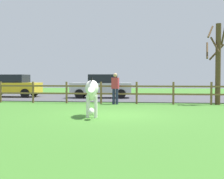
# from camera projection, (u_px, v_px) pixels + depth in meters

# --- Properties ---
(ground_plane) EXTENTS (60.00, 60.00, 0.00)m
(ground_plane) POSITION_uv_depth(u_px,v_px,m) (114.00, 115.00, 11.80)
(ground_plane) COLOR #3D7528
(parking_asphalt) EXTENTS (28.00, 7.40, 0.05)m
(parking_asphalt) POSITION_uv_depth(u_px,v_px,m) (132.00, 98.00, 21.00)
(parking_asphalt) COLOR #47474C
(parking_asphalt) RESTS_ON ground_plane
(paddock_fence) EXTENTS (21.27, 0.11, 1.17)m
(paddock_fence) POSITION_uv_depth(u_px,v_px,m) (119.00, 91.00, 16.78)
(paddock_fence) COLOR brown
(paddock_fence) RESTS_ON ground_plane
(bare_tree) EXTENTS (1.05, 1.15, 4.18)m
(bare_tree) POSITION_uv_depth(u_px,v_px,m) (217.00, 61.00, 16.16)
(bare_tree) COLOR #513A23
(bare_tree) RESTS_ON ground_plane
(zebra) EXTENTS (0.69, 1.92, 1.41)m
(zebra) POSITION_uv_depth(u_px,v_px,m) (92.00, 91.00, 11.21)
(zebra) COLOR white
(zebra) RESTS_ON ground_plane
(parked_car_silver) EXTENTS (4.13, 2.17, 1.56)m
(parked_car_silver) POSITION_uv_depth(u_px,v_px,m) (102.00, 86.00, 20.92)
(parked_car_silver) COLOR #B7BABF
(parked_car_silver) RESTS_ON parking_asphalt
(parked_car_yellow) EXTENTS (4.03, 1.95, 1.56)m
(parked_car_yellow) POSITION_uv_depth(u_px,v_px,m) (12.00, 86.00, 21.93)
(parked_car_yellow) COLOR yellow
(parked_car_yellow) RESTS_ON parking_asphalt
(visitor_near_fence) EXTENTS (0.40, 0.29, 1.64)m
(visitor_near_fence) POSITION_uv_depth(u_px,v_px,m) (115.00, 87.00, 16.36)
(visitor_near_fence) COLOR #232847
(visitor_near_fence) RESTS_ON ground_plane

